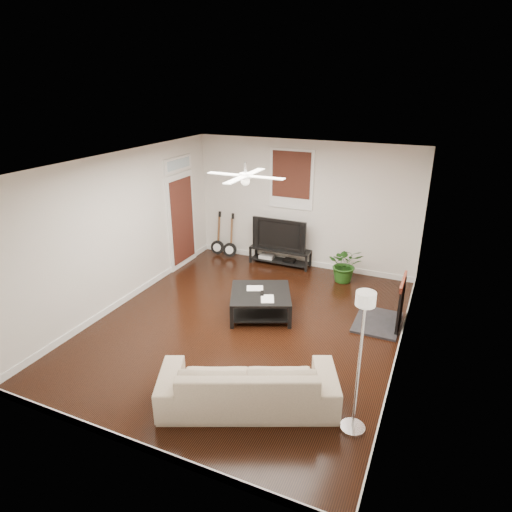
{
  "coord_description": "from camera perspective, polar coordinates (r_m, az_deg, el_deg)",
  "views": [
    {
      "loc": [
        2.82,
        -5.98,
        3.94
      ],
      "look_at": [
        0.0,
        0.4,
        1.15
      ],
      "focal_mm": 30.92,
      "sensor_mm": 36.0,
      "label": 1
    }
  ],
  "objects": [
    {
      "name": "guitar_left",
      "position": [
        10.57,
        -5.06,
        2.87
      ],
      "size": [
        0.36,
        0.28,
        1.06
      ],
      "primitive_type": null,
      "rotation": [
        0.0,
        0.0,
        0.14
      ],
      "color": "black",
      "rests_on": "floor"
    },
    {
      "name": "window_back",
      "position": [
        9.69,
        4.59,
        9.86
      ],
      "size": [
        1.0,
        0.06,
        1.3
      ],
      "primitive_type": "cube",
      "color": "#35170E",
      "rests_on": "wall_back"
    },
    {
      "name": "coffee_table",
      "position": [
        7.95,
        0.59,
        -6.13
      ],
      "size": [
        1.38,
        1.38,
        0.44
      ],
      "primitive_type": "cube",
      "rotation": [
        0.0,
        0.0,
        0.41
      ],
      "color": "black",
      "rests_on": "floor"
    },
    {
      "name": "tv_stand",
      "position": [
        10.07,
        3.13,
        -0.07
      ],
      "size": [
        1.39,
        0.37,
        0.39
      ],
      "primitive_type": "cube",
      "color": "black",
      "rests_on": "floor"
    },
    {
      "name": "guitar_right",
      "position": [
        10.38,
        -3.44,
        2.57
      ],
      "size": [
        0.37,
        0.3,
        1.06
      ],
      "primitive_type": null,
      "rotation": [
        0.0,
        0.0,
        0.25
      ],
      "color": "black",
      "rests_on": "floor"
    },
    {
      "name": "door_left",
      "position": [
        9.86,
        -9.65,
        5.64
      ],
      "size": [
        0.08,
        1.0,
        2.5
      ],
      "primitive_type": "cube",
      "color": "white",
      "rests_on": "wall_left"
    },
    {
      "name": "brick_accent",
      "position": [
        7.44,
        19.79,
        0.49
      ],
      "size": [
        0.02,
        2.2,
        2.8
      ],
      "primitive_type": "cube",
      "color": "brown",
      "rests_on": "floor"
    },
    {
      "name": "ceiling_fan",
      "position": [
        6.75,
        -1.39,
        10.34
      ],
      "size": [
        1.24,
        1.24,
        0.32
      ],
      "primitive_type": null,
      "color": "white",
      "rests_on": "ceiling"
    },
    {
      "name": "potted_plant",
      "position": [
        9.33,
        11.49,
        -1.05
      ],
      "size": [
        0.83,
        0.77,
        0.77
      ],
      "primitive_type": "imported",
      "rotation": [
        0.0,
        0.0,
        0.28
      ],
      "color": "#205117",
      "rests_on": "floor"
    },
    {
      "name": "fireplace",
      "position": [
        7.83,
        16.83,
        -5.62
      ],
      "size": [
        0.8,
        1.1,
        0.92
      ],
      "primitive_type": "cube",
      "color": "black",
      "rests_on": "floor"
    },
    {
      "name": "sofa",
      "position": [
        5.88,
        -1.03,
        -16.02
      ],
      "size": [
        2.44,
        1.73,
        0.66
      ],
      "primitive_type": "imported",
      "rotation": [
        0.0,
        0.0,
        3.56
      ],
      "color": "#C8B696",
      "rests_on": "floor"
    },
    {
      "name": "room",
      "position": [
        7.08,
        -1.31,
        0.78
      ],
      "size": [
        5.01,
        6.01,
        2.81
      ],
      "color": "black",
      "rests_on": "ground"
    },
    {
      "name": "tv",
      "position": [
        9.9,
        3.24,
        2.96
      ],
      "size": [
        1.25,
        0.16,
        0.72
      ],
      "primitive_type": "imported",
      "color": "black",
      "rests_on": "tv_stand"
    },
    {
      "name": "floor_lamp",
      "position": [
        5.29,
        13.18,
        -13.53
      ],
      "size": [
        0.4,
        0.4,
        1.86
      ],
      "primitive_type": null,
      "rotation": [
        0.0,
        0.0,
        0.42
      ],
      "color": "silver",
      "rests_on": "floor"
    }
  ]
}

